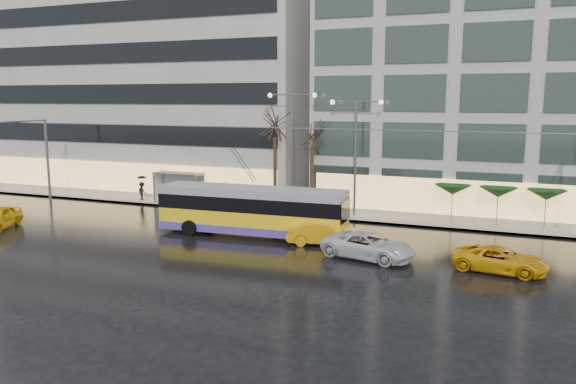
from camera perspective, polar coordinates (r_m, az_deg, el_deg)
The scene contains 21 objects.
ground at distance 35.19m, azimuth -9.01°, elevation -5.07°, with size 140.00×140.00×0.00m, color black.
sidewalk at distance 46.79m, azimuth 1.79°, elevation -1.22°, with size 80.00×10.00×0.15m, color gray.
kerb at distance 42.25m, azimuth -0.45°, elevation -2.39°, with size 80.00×0.10×0.15m, color slate.
building_left at distance 58.76m, azimuth -13.55°, elevation 11.56°, with size 34.00×14.00×22.00m, color #9C9A95.
building_right at distance 48.52m, azimuth 23.88°, elevation 13.29°, with size 32.00×14.00×25.00m, color #9C9A95.
trolleybus at distance 36.14m, azimuth -3.67°, elevation -2.07°, with size 12.40×4.95×5.70m.
catenary at distance 40.95m, azimuth -2.34°, elevation 3.15°, with size 42.24×5.12×7.00m.
bus_shelter at distance 48.06m, azimuth -11.30°, elevation 1.16°, with size 4.20×1.60×2.51m.
street_lamp_near at distance 43.06m, azimuth 0.40°, elevation 5.79°, with size 3.96×0.36×9.03m.
street_lamp_far at distance 41.56m, azimuth 6.88°, elevation 5.21°, with size 3.96×0.36×8.53m.
tree_a at distance 43.74m, azimuth -1.35°, elevation 7.28°, with size 3.20×3.20×8.40m.
tree_b at distance 42.90m, azimuth 2.48°, elevation 6.31°, with size 3.20×3.20×7.70m.
parasol_a at distance 40.97m, azimuth 16.38°, elevation 0.22°, with size 2.50×2.50×2.65m.
parasol_b at distance 40.84m, azimuth 20.57°, elevation -0.03°, with size 2.50×2.50×2.65m.
parasol_c at distance 40.92m, azimuth 24.77°, elevation -0.28°, with size 2.50×2.50×2.65m.
taxi_b at distance 34.14m, azimuth 3.67°, elevation -4.15°, with size 1.56×4.47×1.47m, color orange.
taxi_c at distance 30.81m, azimuth 20.73°, elevation -6.45°, with size 2.14×4.64×1.29m, color orange.
sedan_silver at distance 31.51m, azimuth 8.16°, elevation -5.41°, with size 2.41×5.22×1.45m, color silver.
pedestrian_a at distance 47.75m, azimuth -9.06°, elevation 0.70°, with size 0.99×1.01×2.19m.
pedestrian_b at distance 46.55m, azimuth -10.15°, elevation -0.37°, with size 0.95×0.91×1.54m.
pedestrian_c at distance 49.73m, azimuth -14.62°, elevation 0.51°, with size 1.12×1.04×2.11m.
Camera 1 is at (17.33, -29.34, 8.79)m, focal length 35.00 mm.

